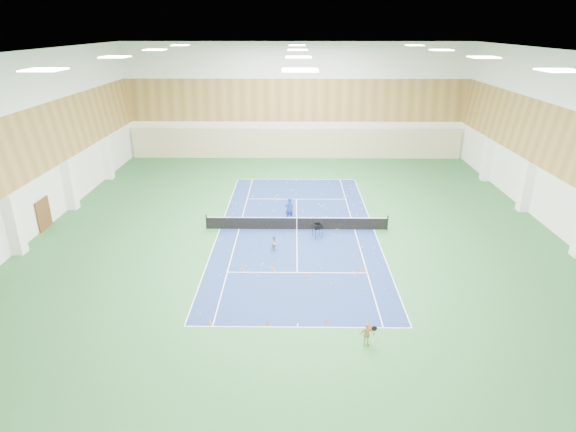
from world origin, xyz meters
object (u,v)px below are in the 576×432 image
at_px(child_apron, 367,334).
at_px(ball_cart, 317,231).
at_px(tennis_net, 297,222).
at_px(coach, 289,209).
at_px(child_court, 275,243).

relative_size(child_apron, ball_cart, 1.11).
bearing_deg(tennis_net, child_apron, -76.76).
bearing_deg(tennis_net, coach, 107.75).
xyz_separation_m(coach, child_court, (-0.88, -5.21, -0.36)).
xyz_separation_m(child_apron, ball_cart, (-1.70, 11.87, -0.06)).
bearing_deg(coach, child_apron, 79.04).
relative_size(tennis_net, coach, 7.02).
distance_m(child_court, ball_cart, 3.57).
bearing_deg(ball_cart, coach, 100.52).
relative_size(tennis_net, child_court, 11.63).
distance_m(coach, child_apron, 15.36).
height_order(tennis_net, child_apron, child_apron).
relative_size(coach, child_apron, 1.63).
relative_size(child_court, ball_cart, 1.10).
distance_m(coach, ball_cart, 3.64).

